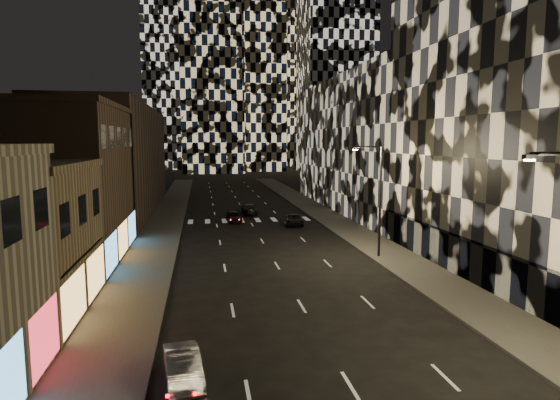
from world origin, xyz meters
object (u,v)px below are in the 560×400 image
object	(u,v)px
car_dark_midlane	(234,216)
car_dark_oncoming	(249,209)
car_silver_parked	(183,368)
car_dark_rightlane	(294,220)
streetlight_far	(377,193)

from	to	relation	value
car_dark_midlane	car_dark_oncoming	world-z (taller)	car_dark_oncoming
car_silver_parked	car_dark_rightlane	bearing A→B (deg)	63.93
car_silver_parked	streetlight_far	bearing A→B (deg)	42.45
streetlight_far	car_dark_midlane	bearing A→B (deg)	118.38
streetlight_far	car_dark_rightlane	world-z (taller)	streetlight_far
car_silver_parked	car_dark_oncoming	xyz separation A→B (m)	(6.95, 42.62, 0.03)
car_dark_rightlane	car_silver_parked	bearing A→B (deg)	-100.58
car_silver_parked	car_dark_midlane	distance (m)	37.06
car_dark_oncoming	car_dark_midlane	bearing A→B (deg)	67.27
car_dark_oncoming	car_dark_rightlane	size ratio (longest dim) A/B	1.07
car_silver_parked	car_dark_rightlane	distance (m)	35.35
streetlight_far	car_dark_oncoming	xyz separation A→B (m)	(-7.85, 24.90, -4.69)
streetlight_far	car_silver_parked	xyz separation A→B (m)	(-14.80, -17.72, -4.72)
streetlight_far	car_dark_midlane	size ratio (longest dim) A/B	2.34
streetlight_far	car_dark_midlane	world-z (taller)	streetlight_far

